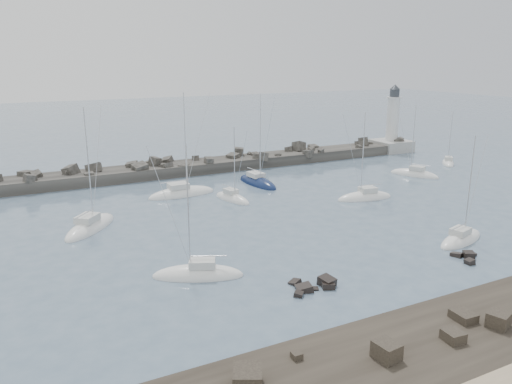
% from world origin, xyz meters
% --- Properties ---
extents(ground, '(400.00, 400.00, 0.00)m').
position_xyz_m(ground, '(0.00, 0.00, 0.00)').
color(ground, slate).
rests_on(ground, ground).
extents(rock_shelf, '(140.00, 12.00, 1.92)m').
position_xyz_m(rock_shelf, '(-0.49, -21.97, 0.02)').
color(rock_shelf, black).
rests_on(rock_shelf, ground).
extents(rock_cluster_near, '(4.56, 3.34, 1.44)m').
position_xyz_m(rock_cluster_near, '(-3.63, -9.40, 0.11)').
color(rock_cluster_near, black).
rests_on(rock_cluster_near, ground).
extents(rock_cluster_far, '(2.88, 3.14, 1.16)m').
position_xyz_m(rock_cluster_far, '(13.64, -10.61, 0.12)').
color(rock_cluster_far, black).
rests_on(rock_cluster_far, ground).
extents(breakwater, '(115.00, 7.47, 5.25)m').
position_xyz_m(breakwater, '(-7.41, 38.02, 0.32)').
color(breakwater, '#32302D').
rests_on(breakwater, ground).
extents(lighthouse, '(7.00, 7.00, 14.60)m').
position_xyz_m(lighthouse, '(47.00, 38.00, 3.09)').
color(lighthouse, '#9F9E99').
rests_on(lighthouse, ground).
extents(sailboat_3, '(8.40, 9.27, 15.16)m').
position_xyz_m(sailboat_3, '(-18.40, 15.37, 0.15)').
color(sailboat_3, white).
rests_on(sailboat_3, ground).
extents(sailboat_4, '(10.19, 3.54, 15.86)m').
position_xyz_m(sailboat_4, '(-4.12, 24.53, 0.15)').
color(sailboat_4, white).
rests_on(sailboat_4, ground).
extents(sailboat_5, '(8.68, 5.83, 13.30)m').
position_xyz_m(sailboat_5, '(-11.78, -2.61, 0.14)').
color(sailboat_5, white).
rests_on(sailboat_5, ground).
extents(sailboat_6, '(3.80, 7.29, 11.21)m').
position_xyz_m(sailboat_6, '(1.41, 19.00, 0.14)').
color(sailboat_6, white).
rests_on(sailboat_6, ground).
extents(sailboat_7, '(8.22, 4.48, 12.50)m').
position_xyz_m(sailboat_7, '(16.93, -7.09, 0.14)').
color(sailboat_7, white).
rests_on(sailboat_7, ground).
extents(sailboat_8, '(3.83, 9.84, 15.16)m').
position_xyz_m(sailboat_8, '(8.71, 25.51, 0.15)').
color(sailboat_8, '#101E45').
rests_on(sailboat_8, ground).
extents(sailboat_9, '(8.62, 3.98, 13.23)m').
position_xyz_m(sailboat_9, '(18.31, 10.96, 0.15)').
color(sailboat_9, white).
rests_on(sailboat_9, ground).
extents(sailboat_10, '(5.97, 8.55, 13.17)m').
position_xyz_m(sailboat_10, '(34.94, 18.53, 0.14)').
color(sailboat_10, white).
rests_on(sailboat_10, ground).
extents(sailboat_11, '(5.93, 6.21, 10.54)m').
position_xyz_m(sailboat_11, '(47.38, 22.73, 0.14)').
color(sailboat_11, white).
rests_on(sailboat_11, ground).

